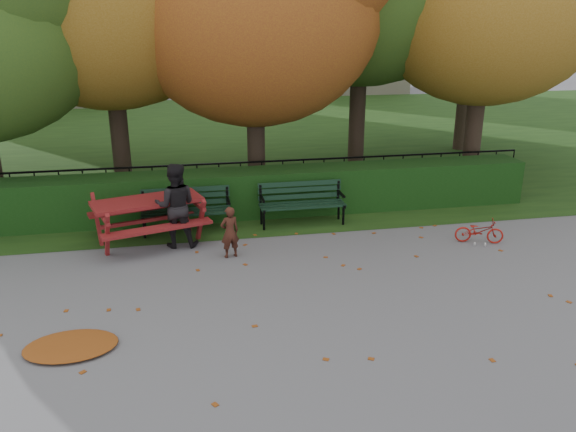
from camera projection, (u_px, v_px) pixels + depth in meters
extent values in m
plane|color=slate|center=(282.00, 309.00, 8.39)|extent=(90.00, 90.00, 0.00)
plane|color=#173210|center=(215.00, 135.00, 21.38)|extent=(90.00, 90.00, 0.00)
cube|color=black|center=(245.00, 193.00, 12.40)|extent=(13.00, 0.90, 1.00)
cube|color=black|center=(241.00, 201.00, 13.28)|extent=(14.00, 0.04, 0.04)
cube|color=black|center=(240.00, 163.00, 12.98)|extent=(14.00, 0.04, 0.04)
cylinder|color=black|center=(108.00, 190.00, 12.60)|extent=(0.03, 0.03, 1.00)
cylinder|color=black|center=(241.00, 183.00, 13.14)|extent=(0.03, 0.03, 1.00)
cylinder|color=black|center=(363.00, 177.00, 13.69)|extent=(0.03, 0.03, 1.00)
cylinder|color=black|center=(494.00, 170.00, 14.33)|extent=(0.03, 0.03, 1.00)
cylinder|color=black|center=(119.00, 129.00, 13.86)|extent=(0.44, 0.44, 3.15)
cylinder|color=black|center=(256.00, 137.00, 13.78)|extent=(0.44, 0.44, 2.80)
ellipsoid|color=maroon|center=(254.00, 7.00, 12.80)|extent=(6.00, 6.00, 5.40)
cylinder|color=black|center=(357.00, 112.00, 15.41)|extent=(0.44, 0.44, 3.50)
cylinder|color=black|center=(474.00, 127.00, 14.60)|extent=(0.44, 0.44, 2.97)
cylinder|color=black|center=(464.00, 102.00, 18.61)|extent=(0.44, 0.44, 3.15)
cube|color=black|center=(187.00, 215.00, 11.18)|extent=(1.80, 0.12, 0.04)
cube|color=black|center=(187.00, 212.00, 11.35)|extent=(1.80, 0.12, 0.04)
cube|color=black|center=(186.00, 209.00, 11.51)|extent=(1.80, 0.12, 0.04)
cube|color=black|center=(186.00, 203.00, 11.56)|extent=(1.80, 0.05, 0.10)
cube|color=black|center=(186.00, 196.00, 11.51)|extent=(1.80, 0.05, 0.10)
cube|color=black|center=(185.00, 190.00, 11.47)|extent=(1.80, 0.05, 0.10)
cube|color=black|center=(144.00, 215.00, 11.20)|extent=(0.05, 0.55, 0.06)
cube|color=black|center=(143.00, 201.00, 11.38)|extent=(0.05, 0.05, 0.41)
cylinder|color=black|center=(144.00, 228.00, 11.10)|extent=(0.05, 0.05, 0.44)
cylinder|color=black|center=(145.00, 222.00, 11.43)|extent=(0.05, 0.05, 0.44)
cube|color=black|center=(143.00, 206.00, 11.15)|extent=(0.05, 0.45, 0.04)
cube|color=black|center=(229.00, 210.00, 11.51)|extent=(0.05, 0.55, 0.06)
cube|color=black|center=(227.00, 196.00, 11.69)|extent=(0.05, 0.05, 0.41)
cylinder|color=black|center=(230.00, 222.00, 11.41)|extent=(0.05, 0.05, 0.44)
cylinder|color=black|center=(228.00, 217.00, 11.74)|extent=(0.05, 0.05, 0.44)
cube|color=black|center=(228.00, 201.00, 11.46)|extent=(0.05, 0.45, 0.04)
cube|color=black|center=(304.00, 207.00, 11.62)|extent=(1.80, 0.12, 0.04)
cube|color=black|center=(302.00, 205.00, 11.78)|extent=(1.80, 0.12, 0.04)
cube|color=black|center=(301.00, 202.00, 11.95)|extent=(1.80, 0.12, 0.04)
cube|color=black|center=(300.00, 196.00, 12.00)|extent=(1.80, 0.05, 0.10)
cube|color=black|center=(300.00, 189.00, 11.95)|extent=(1.80, 0.05, 0.10)
cube|color=black|center=(300.00, 184.00, 11.91)|extent=(1.80, 0.05, 0.10)
cube|color=black|center=(262.00, 208.00, 11.64)|extent=(0.05, 0.55, 0.06)
cube|color=black|center=(260.00, 194.00, 11.81)|extent=(0.05, 0.05, 0.41)
cylinder|color=black|center=(264.00, 220.00, 11.53)|extent=(0.05, 0.05, 0.44)
cylinder|color=black|center=(261.00, 215.00, 11.87)|extent=(0.05, 0.05, 0.44)
cube|color=black|center=(262.00, 199.00, 11.59)|extent=(0.05, 0.45, 0.04)
cube|color=black|center=(341.00, 203.00, 11.95)|extent=(0.05, 0.55, 0.06)
cube|color=black|center=(338.00, 190.00, 12.12)|extent=(0.05, 0.05, 0.41)
cylinder|color=black|center=(343.00, 215.00, 11.84)|extent=(0.05, 0.05, 0.44)
cylinder|color=black|center=(339.00, 210.00, 12.18)|extent=(0.05, 0.05, 0.44)
cube|color=black|center=(341.00, 194.00, 11.90)|extent=(0.05, 0.45, 0.04)
cube|color=maroon|center=(147.00, 201.00, 10.71)|extent=(2.18, 1.39, 0.07)
cube|color=maroon|center=(158.00, 229.00, 10.26)|extent=(2.02, 0.85, 0.06)
cube|color=maroon|center=(140.00, 208.00, 11.39)|extent=(2.02, 0.85, 0.06)
cube|color=maroon|center=(107.00, 236.00, 10.03)|extent=(0.23, 0.58, 0.99)
cube|color=maroon|center=(97.00, 219.00, 10.87)|extent=(0.23, 0.58, 0.99)
cube|color=maroon|center=(100.00, 213.00, 10.36)|extent=(0.50, 1.48, 0.07)
cube|color=maroon|center=(201.00, 221.00, 10.80)|extent=(0.23, 0.58, 0.99)
cube|color=maroon|center=(184.00, 206.00, 11.65)|extent=(0.23, 0.58, 0.99)
cube|color=maroon|center=(191.00, 199.00, 11.13)|extent=(0.50, 1.48, 0.07)
cube|color=maroon|center=(149.00, 220.00, 10.84)|extent=(1.74, 0.58, 0.07)
ellipsoid|color=#6E2F0C|center=(71.00, 346.00, 7.36)|extent=(1.34, 1.03, 0.08)
imported|color=#3E1D14|center=(230.00, 232.00, 10.13)|extent=(0.40, 0.31, 0.96)
imported|color=black|center=(176.00, 206.00, 10.54)|extent=(0.84, 0.69, 1.62)
imported|color=#A3160F|center=(479.00, 231.00, 10.87)|extent=(0.97, 0.60, 0.48)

